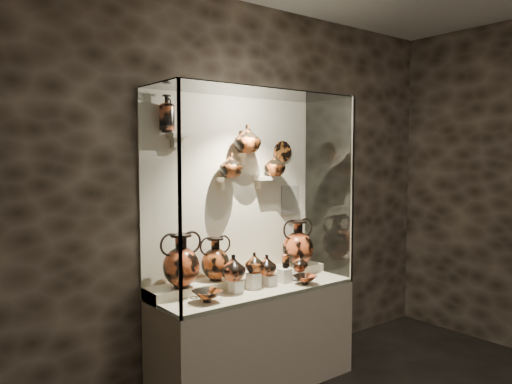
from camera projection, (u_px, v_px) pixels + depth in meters
wall_back at (231, 190)px, 4.25m from camera, size 5.00×0.02×3.20m
plinth at (254, 338)px, 4.09m from camera, size 1.70×0.60×0.80m
front_tier at (254, 289)px, 4.06m from camera, size 1.68×0.58×0.03m
rear_tier at (242, 280)px, 4.19m from camera, size 1.70×0.25×0.10m
back_panel at (232, 190)px, 4.25m from camera, size 1.70×0.03×1.60m
glass_front at (278, 195)px, 3.77m from camera, size 1.70×0.01×1.60m
glass_left at (159, 198)px, 3.48m from camera, size 0.01×0.60×1.60m
glass_right at (328, 188)px, 4.52m from camera, size 0.01×0.60×1.60m
glass_top at (254, 92)px, 3.94m from camera, size 1.70×0.60×0.01m
frame_post_left at (180, 201)px, 3.26m from camera, size 0.02×0.02×1.60m
frame_post_right at (352, 190)px, 4.29m from camera, size 0.02×0.02×1.60m
pedestal_a at (236, 286)px, 3.88m from camera, size 0.09×0.09×0.10m
pedestal_b at (253, 281)px, 3.98m from camera, size 0.09×0.09×0.13m
pedestal_c at (270, 280)px, 4.09m from camera, size 0.09×0.09×0.09m
pedestal_d at (284, 276)px, 4.18m from camera, size 0.09×0.09×0.12m
pedestal_e at (297, 276)px, 4.27m from camera, size 0.09×0.09×0.08m
bracket_ul at (178, 136)px, 3.82m from camera, size 0.14×0.12×0.04m
bracket_ca at (227, 179)px, 4.12m from camera, size 0.14×0.12×0.04m
bracket_cb at (246, 155)px, 4.23m from camera, size 0.10×0.12×0.04m
bracket_cc at (263, 178)px, 4.35m from camera, size 0.14×0.12×0.04m
amphora_left at (181, 260)px, 3.77m from camera, size 0.42×0.42×0.41m
amphora_mid at (215, 259)px, 3.99m from camera, size 0.37×0.37×0.35m
amphora_right at (298, 243)px, 4.49m from camera, size 0.35×0.35×0.42m
jug_a at (233, 267)px, 3.87m from camera, size 0.24×0.24×0.20m
jug_b at (254, 263)px, 3.99m from camera, size 0.20×0.20×0.16m
jug_c at (266, 265)px, 4.08m from camera, size 0.21×0.21×0.17m
jug_e at (300, 263)px, 4.26m from camera, size 0.18×0.18×0.14m
lekythos_small at (285, 258)px, 4.20m from camera, size 0.10×0.10×0.17m
kylix_left at (207, 295)px, 3.63m from camera, size 0.33×0.31×0.11m
kylix_right at (305, 279)px, 4.13m from camera, size 0.28×0.25×0.09m
lekythos_tall at (167, 111)px, 3.73m from camera, size 0.17×0.17×0.32m
ovoid_vase_a at (231, 165)px, 4.08m from camera, size 0.23×0.23×0.20m
ovoid_vase_b at (247, 139)px, 4.15m from camera, size 0.27×0.27×0.24m
ovoid_vase_c at (275, 165)px, 4.37m from camera, size 0.23×0.23×0.20m
wall_plate at (282, 152)px, 4.54m from camera, size 0.19×0.02×0.19m
info_placard at (289, 200)px, 4.63m from camera, size 0.20×0.01×0.27m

